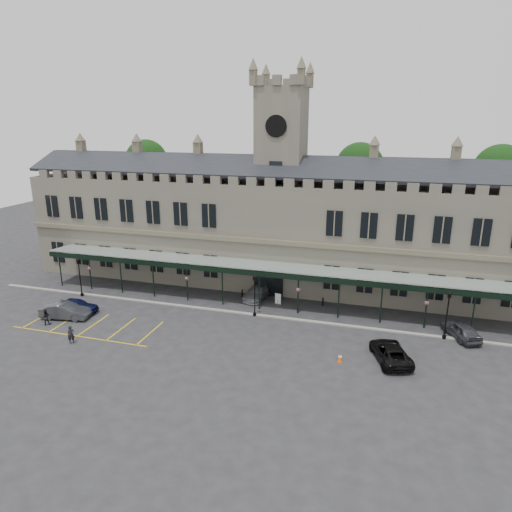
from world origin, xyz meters
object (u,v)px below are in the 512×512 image
(clock_tower, at_px, (281,171))
(lamp_post_right, at_px, (448,310))
(person_b, at_px, (46,317))
(car_right_a, at_px, (461,330))
(car_taxi, at_px, (258,292))
(lamp_post_left, at_px, (80,273))
(traffic_cone, at_px, (340,358))
(car_left_a, at_px, (77,306))
(car_van, at_px, (390,352))
(sign_board, at_px, (278,299))
(car_left_b, at_px, (65,311))
(person_a, at_px, (71,335))
(station_building, at_px, (280,229))
(lamp_post_mid, at_px, (255,291))

(clock_tower, xyz_separation_m, lamp_post_right, (17.58, -10.61, -10.37))
(person_b, bearing_deg, car_right_a, 155.86)
(car_taxi, height_order, car_right_a, car_right_a)
(lamp_post_left, xyz_separation_m, traffic_cone, (28.92, -6.44, -2.31))
(clock_tower, relative_size, lamp_post_left, 5.55)
(car_left_a, relative_size, car_van, 0.83)
(traffic_cone, distance_m, sign_board, 12.83)
(clock_tower, distance_m, car_right_a, 24.78)
(car_left_b, relative_size, person_a, 2.93)
(station_building, xyz_separation_m, car_left_b, (-17.50, -16.32, -5.69))
(lamp_post_mid, height_order, sign_board, lamp_post_mid)
(clock_tower, distance_m, lamp_post_mid, 14.93)
(station_building, distance_m, clock_tower, 6.64)
(traffic_cone, bearing_deg, person_a, -171.62)
(lamp_post_left, relative_size, car_van, 0.87)
(lamp_post_left, bearing_deg, person_a, -57.61)
(station_building, distance_m, person_b, 26.35)
(person_a, bearing_deg, car_right_a, -27.21)
(lamp_post_mid, xyz_separation_m, car_van, (12.95, -5.29, -1.90))
(car_left_b, bearing_deg, car_van, -98.03)
(lamp_post_mid, xyz_separation_m, lamp_post_right, (17.53, 0.02, 0.12))
(clock_tower, height_order, car_right_a, clock_tower)
(sign_board, distance_m, car_left_a, 20.45)
(clock_tower, bearing_deg, lamp_post_right, -31.11)
(car_left_a, xyz_separation_m, person_a, (3.77, -5.73, 0.08))
(clock_tower, xyz_separation_m, sign_board, (1.53, -7.00, -12.55))
(lamp_post_left, bearing_deg, station_building, 28.63)
(lamp_post_right, relative_size, car_right_a, 1.06)
(sign_board, height_order, car_left_a, car_left_a)
(station_building, relative_size, car_van, 11.66)
(car_left_a, relative_size, person_b, 2.74)
(car_left_b, bearing_deg, traffic_cone, -100.91)
(station_building, height_order, person_a, station_building)
(car_taxi, bearing_deg, sign_board, -14.31)
(car_left_a, bearing_deg, person_b, 158.47)
(lamp_post_mid, distance_m, car_left_b, 18.56)
(lamp_post_mid, distance_m, traffic_cone, 11.53)
(car_left_a, relative_size, car_taxi, 0.88)
(person_b, bearing_deg, car_left_a, -143.28)
(lamp_post_left, height_order, car_right_a, lamp_post_left)
(clock_tower, xyz_separation_m, lamp_post_mid, (0.05, -10.62, -10.50))
(car_right_a, height_order, person_a, person_a)
(lamp_post_left, relative_size, lamp_post_mid, 1.01)
(station_building, xyz_separation_m, car_left_a, (-17.32, -14.83, -5.74))
(car_right_a, bearing_deg, lamp_post_right, -2.25)
(car_van, height_order, car_right_a, car_right_a)
(sign_board, xyz_separation_m, person_b, (-19.83, -11.17, 0.22))
(sign_board, relative_size, car_van, 0.22)
(lamp_post_left, distance_m, sign_board, 21.74)
(person_a, bearing_deg, clock_tower, 11.41)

